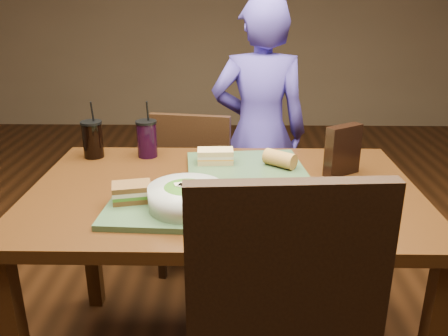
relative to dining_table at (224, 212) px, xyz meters
The scene contains 14 objects.
dining_table is the anchor object (origin of this frame).
chair_far 0.72m from the dining_table, 103.69° to the left, with size 0.42×0.42×0.85m.
diner 0.90m from the dining_table, 79.23° to the left, with size 0.50×0.33×1.36m, color #4C3BA4.
tray_near 0.24m from the dining_table, 129.48° to the right, with size 0.42×0.32×0.02m, color #354D2D.
tray_far 0.22m from the dining_table, 66.99° to the left, with size 0.42×0.32×0.02m, color #354D2D.
salad_bowl 0.27m from the dining_table, 118.54° to the right, with size 0.23×0.23×0.08m.
soup_bowl 0.43m from the dining_table, 20.83° to the right, with size 0.25×0.25×0.08m.
sandwich_near 0.34m from the dining_table, 151.76° to the right, with size 0.13×0.10×0.06m.
sandwich_far 0.24m from the dining_table, 100.37° to the left, with size 0.14×0.08×0.05m.
baguette_near 0.31m from the dining_table, 88.11° to the right, with size 0.06×0.06×0.12m, color #AD7533.
baguette_far 0.29m from the dining_table, 38.10° to the left, with size 0.06×0.06×0.12m, color #AD7533.
cup_cola 0.63m from the dining_table, 149.90° to the left, with size 0.08×0.08×0.23m.
cup_berry 0.47m from the dining_table, 134.62° to the left, with size 0.08×0.08×0.23m.
chip_bag 0.48m from the dining_table, 17.40° to the left, with size 0.14×0.04×0.18m, color black.
Camera 1 is at (0.03, -1.47, 1.37)m, focal length 38.00 mm.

